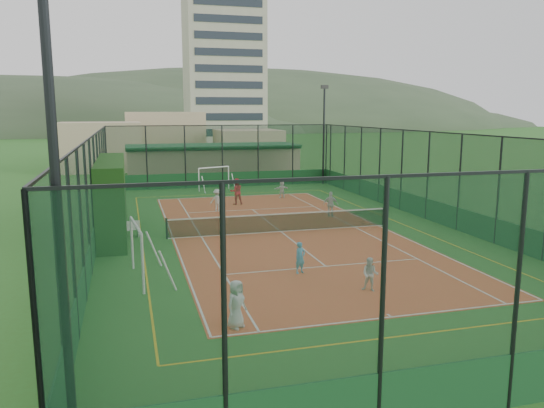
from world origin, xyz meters
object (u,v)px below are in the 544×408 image
at_px(clubhouse, 213,162).
at_px(child_near_left, 236,304).
at_px(futsal_goal_near, 137,253).
at_px(child_far_left, 217,200).
at_px(child_near_mid, 300,258).
at_px(floodlight_ne, 324,135).
at_px(child_far_back, 282,189).
at_px(apartment_tower, 224,66).
at_px(futsal_goal_far, 214,179).
at_px(child_far_right, 331,204).
at_px(floodlight_sw, 60,238).
at_px(coach, 236,191).
at_px(white_bench, 124,229).
at_px(child_near_right, 370,274).

xyz_separation_m(clubhouse, child_near_left, (-4.67, -33.41, -0.86)).
xyz_separation_m(futsal_goal_near, child_far_left, (5.09, 12.79, -0.35)).
xyz_separation_m(child_near_mid, child_far_left, (-0.94, 13.53, 0.07)).
xyz_separation_m(floodlight_ne, child_far_back, (-5.49, -6.21, -3.50)).
relative_size(apartment_tower, futsal_goal_far, 10.77).
xyz_separation_m(child_far_left, child_far_right, (6.12, -3.60, 0.06)).
relative_size(floodlight_sw, futsal_goal_near, 2.56).
bearing_deg(floodlight_ne, futsal_goal_near, -124.86).
bearing_deg(floodlight_ne, child_far_left, -137.13).
height_order(apartment_tower, futsal_goal_far, apartment_tower).
relative_size(child_far_left, child_far_right, 0.92).
height_order(floodlight_sw, coach, floodlight_sw).
bearing_deg(child_near_left, futsal_goal_near, 79.90).
bearing_deg(white_bench, coach, 37.62).
xyz_separation_m(child_near_left, coach, (4.08, 19.97, 0.16)).
relative_size(clubhouse, child_near_mid, 12.46).
height_order(white_bench, futsal_goal_near, futsal_goal_near).
distance_m(apartment_tower, coach, 75.84).
relative_size(clubhouse, apartment_tower, 0.51).
relative_size(floodlight_ne, clubhouse, 0.54).
bearing_deg(floodlight_ne, futsal_goal_far, -172.42).
bearing_deg(child_near_mid, child_near_right, -75.50).
height_order(floodlight_ne, child_far_right, floodlight_ne).
relative_size(futsal_goal_near, child_near_mid, 2.64).
bearing_deg(white_bench, clubhouse, 60.27).
height_order(child_near_right, child_far_left, child_far_left).
bearing_deg(white_bench, child_far_back, 31.86).
distance_m(white_bench, coach, 10.62).
xyz_separation_m(clubhouse, child_near_mid, (-1.27, -28.96, -0.96)).
height_order(child_near_right, child_far_right, child_far_right).
distance_m(futsal_goal_near, child_far_back, 19.61).
height_order(child_near_mid, child_far_left, child_far_left).
bearing_deg(futsal_goal_far, floodlight_ne, -14.03).
height_order(clubhouse, futsal_goal_far, clubhouse).
distance_m(child_near_left, coach, 20.38).
height_order(floodlight_sw, child_near_mid, floodlight_sw).
bearing_deg(child_near_left, white_bench, 67.45).
relative_size(floodlight_sw, floodlight_ne, 1.00).
xyz_separation_m(child_near_left, child_near_right, (5.08, 1.86, -0.11)).
xyz_separation_m(floodlight_ne, child_near_left, (-13.27, -28.01, -3.41)).
bearing_deg(futsal_goal_near, child_far_back, -37.74).
height_order(clubhouse, coach, clubhouse).
xyz_separation_m(futsal_goal_far, child_far_back, (4.09, -4.93, -0.28)).
xyz_separation_m(floodlight_ne, clubhouse, (-8.60, 5.40, -2.55)).
bearing_deg(child_near_left, clubhouse, 45.09).
relative_size(floodlight_ne, child_far_left, 6.05).
height_order(white_bench, futsal_goal_far, futsal_goal_far).
bearing_deg(floodlight_sw, futsal_goal_far, 76.58).
bearing_deg(apartment_tower, futsal_goal_near, -102.34).
xyz_separation_m(white_bench, coach, (7.21, 7.78, 0.44)).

